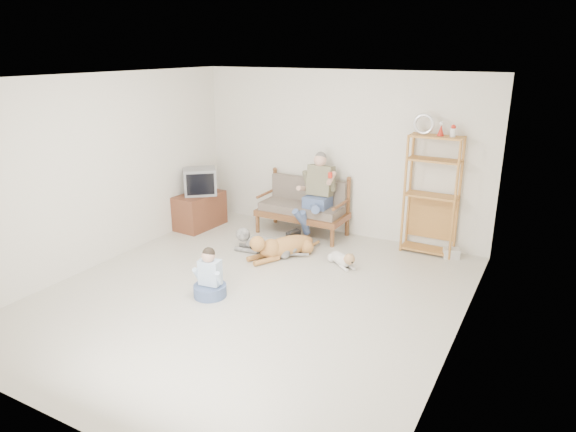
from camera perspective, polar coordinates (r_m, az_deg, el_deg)
The scene contains 17 objects.
floor at distance 6.67m, azimuth -4.08°, elevation -8.77°, with size 5.50×5.50×0.00m, color beige.
ceiling at distance 5.95m, azimuth -4.67°, elevation 15.08°, with size 5.50×5.50×0.00m, color white.
wall_back at distance 8.55m, azimuth 5.74°, elevation 6.85°, with size 5.00×5.00×0.00m, color beige.
wall_front at distance 4.28m, azimuth -24.84°, elevation -6.55°, with size 5.00×5.00×0.00m, color beige.
wall_left at distance 7.78m, azimuth -20.08°, elevation 4.71°, with size 5.50×5.50×0.00m, color beige.
wall_right at distance 5.30m, azimuth 19.01°, elevation -1.17°, with size 5.50×5.50×0.00m, color beige.
loveseat at distance 8.66m, azimuth 1.78°, elevation 1.18°, with size 1.51×0.71×0.95m.
man at distance 8.30m, azimuth 2.79°, elevation 1.65°, with size 0.54×0.78×1.26m.
etagere at distance 7.98m, azimuth 15.65°, elevation 2.35°, with size 0.81×0.35×2.11m.
book_stack at distance 8.13m, azimuth 17.69°, elevation -3.96°, with size 0.23×0.17×0.15m, color white.
tv_stand at distance 9.13m, azimuth -9.81°, elevation 0.61°, with size 0.56×0.93×0.60m.
crt_tv at distance 8.99m, azimuth -9.75°, elevation 3.82°, with size 0.69×0.68×0.45m.
wall_outlet at distance 9.33m, azimuth -1.58°, elevation 1.26°, with size 0.12×0.02×0.08m, color silver.
golden_retriever at distance 7.75m, azimuth -0.79°, elevation -3.39°, with size 0.75×1.26×0.41m.
shaggy_dog at distance 7.90m, azimuth -2.62°, elevation -3.12°, with size 1.23×0.41×0.37m.
terrier at distance 7.49m, azimuth 6.15°, elevation -4.80°, with size 0.59×0.46×0.25m.
child at distance 6.61m, azimuth -8.68°, elevation -6.91°, with size 0.42×0.42×0.66m.
Camera 1 is at (3.25, -4.98, 3.02)m, focal length 32.00 mm.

